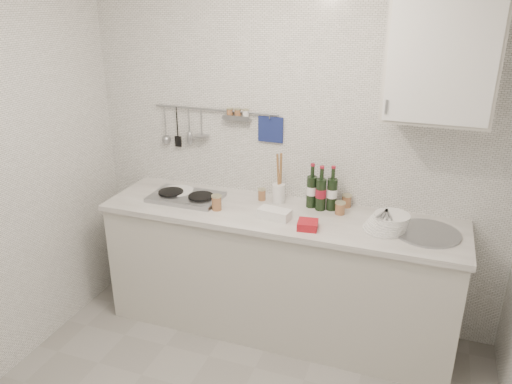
% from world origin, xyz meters
% --- Properties ---
extents(back_wall, '(3.00, 0.02, 2.50)m').
position_xyz_m(back_wall, '(0.00, 1.40, 1.25)').
color(back_wall, silver).
rests_on(back_wall, floor).
extents(counter, '(2.44, 0.64, 0.96)m').
position_xyz_m(counter, '(0.01, 1.10, 0.43)').
color(counter, beige).
rests_on(counter, floor).
extents(wall_rail, '(0.98, 0.09, 0.34)m').
position_xyz_m(wall_rail, '(-0.60, 1.37, 1.43)').
color(wall_rail, '#93969B').
rests_on(wall_rail, back_wall).
extents(wall_cabinet, '(0.60, 0.38, 0.70)m').
position_xyz_m(wall_cabinet, '(0.90, 1.22, 1.95)').
color(wall_cabinet, beige).
rests_on(wall_cabinet, back_wall).
extents(plate_stack_hob, '(0.24, 0.24, 0.03)m').
position_xyz_m(plate_stack_hob, '(-0.80, 1.15, 0.94)').
color(plate_stack_hob, '#5268BC').
rests_on(plate_stack_hob, counter).
extents(plate_stack_sink, '(0.28, 0.27, 0.11)m').
position_xyz_m(plate_stack_sink, '(0.71, 1.08, 0.97)').
color(plate_stack_sink, white).
rests_on(plate_stack_sink, counter).
extents(wine_bottles, '(0.21, 0.10, 0.31)m').
position_xyz_m(wine_bottles, '(0.25, 1.26, 1.07)').
color(wine_bottles, black).
rests_on(wine_bottles, counter).
extents(butter_dish, '(0.22, 0.13, 0.06)m').
position_xyz_m(butter_dish, '(-0.00, 1.00, 0.95)').
color(butter_dish, white).
rests_on(butter_dish, counter).
extents(strawberry_punnet, '(0.14, 0.14, 0.05)m').
position_xyz_m(strawberry_punnet, '(0.24, 0.92, 0.95)').
color(strawberry_punnet, red).
rests_on(strawberry_punnet, counter).
extents(utensil_crock, '(0.09, 0.09, 0.37)m').
position_xyz_m(utensil_crock, '(-0.06, 1.27, 1.01)').
color(utensil_crock, white).
rests_on(utensil_crock, counter).
extents(jar_a, '(0.06, 0.06, 0.09)m').
position_xyz_m(jar_a, '(-0.18, 1.27, 0.96)').
color(jar_a, '#905E39').
rests_on(jar_a, counter).
extents(jar_b, '(0.07, 0.07, 0.09)m').
position_xyz_m(jar_b, '(0.41, 1.35, 0.97)').
color(jar_b, '#905E39').
rests_on(jar_b, counter).
extents(jar_c, '(0.07, 0.07, 0.09)m').
position_xyz_m(jar_c, '(0.39, 1.22, 0.96)').
color(jar_c, '#905E39').
rests_on(jar_c, counter).
extents(jar_d, '(0.07, 0.07, 0.11)m').
position_xyz_m(jar_d, '(-0.41, 1.00, 0.97)').
color(jar_d, '#905E39').
rests_on(jar_d, counter).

